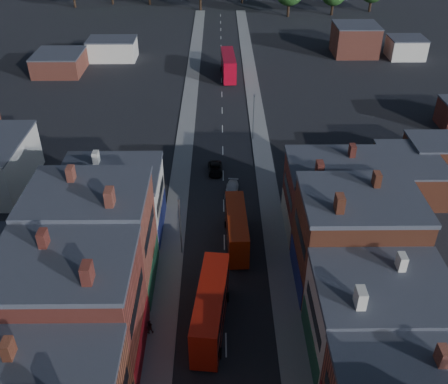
{
  "coord_description": "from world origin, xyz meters",
  "views": [
    {
      "loc": [
        -0.53,
        -16.78,
        39.76
      ],
      "look_at": [
        0.0,
        35.75,
        5.1
      ],
      "focal_mm": 40.0,
      "sensor_mm": 36.0,
      "label": 1
    }
  ],
  "objects_px": {
    "bus_0": "(211,308)",
    "bus_2": "(228,65)",
    "bus_1": "(237,228)",
    "ped_1": "(149,327)",
    "car_2": "(215,169)",
    "car_3": "(232,189)"
  },
  "relations": [
    {
      "from": "bus_1",
      "to": "bus_2",
      "type": "xyz_separation_m",
      "value": [
        -0.0,
        58.23,
        0.37
      ]
    },
    {
      "from": "bus_1",
      "to": "car_2",
      "type": "relative_size",
      "value": 2.29
    },
    {
      "from": "bus_2",
      "to": "car_2",
      "type": "distance_m",
      "value": 41.08
    },
    {
      "from": "bus_2",
      "to": "ped_1",
      "type": "xyz_separation_m",
      "value": [
        -9.2,
        -72.41,
        -1.84
      ]
    },
    {
      "from": "car_3",
      "to": "ped_1",
      "type": "relative_size",
      "value": 2.65
    },
    {
      "from": "bus_2",
      "to": "car_3",
      "type": "distance_m",
      "value": 46.82
    },
    {
      "from": "bus_0",
      "to": "car_2",
      "type": "height_order",
      "value": "bus_0"
    },
    {
      "from": "bus_1",
      "to": "bus_0",
      "type": "bearing_deg",
      "value": -104.65
    },
    {
      "from": "car_3",
      "to": "ped_1",
      "type": "xyz_separation_m",
      "value": [
        -8.9,
        -25.64,
        0.31
      ]
    },
    {
      "from": "bus_0",
      "to": "bus_2",
      "type": "relative_size",
      "value": 0.98
    },
    {
      "from": "car_2",
      "to": "car_3",
      "type": "relative_size",
      "value": 1.05
    },
    {
      "from": "bus_0",
      "to": "car_3",
      "type": "height_order",
      "value": "bus_0"
    },
    {
      "from": "bus_0",
      "to": "bus_2",
      "type": "bearing_deg",
      "value": 93.97
    },
    {
      "from": "bus_2",
      "to": "car_2",
      "type": "xyz_separation_m",
      "value": [
        -2.7,
        -40.93,
        -2.14
      ]
    },
    {
      "from": "bus_2",
      "to": "car_3",
      "type": "height_order",
      "value": "bus_2"
    },
    {
      "from": "bus_1",
      "to": "ped_1",
      "type": "bearing_deg",
      "value": -124.93
    },
    {
      "from": "ped_1",
      "to": "car_3",
      "type": "bearing_deg",
      "value": -121.29
    },
    {
      "from": "bus_0",
      "to": "bus_1",
      "type": "height_order",
      "value": "bus_0"
    },
    {
      "from": "car_2",
      "to": "bus_0",
      "type": "bearing_deg",
      "value": -93.17
    },
    {
      "from": "bus_0",
      "to": "car_2",
      "type": "distance_m",
      "value": 30.7
    },
    {
      "from": "bus_1",
      "to": "bus_2",
      "type": "bearing_deg",
      "value": 88.03
    },
    {
      "from": "bus_2",
      "to": "ped_1",
      "type": "height_order",
      "value": "bus_2"
    }
  ]
}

